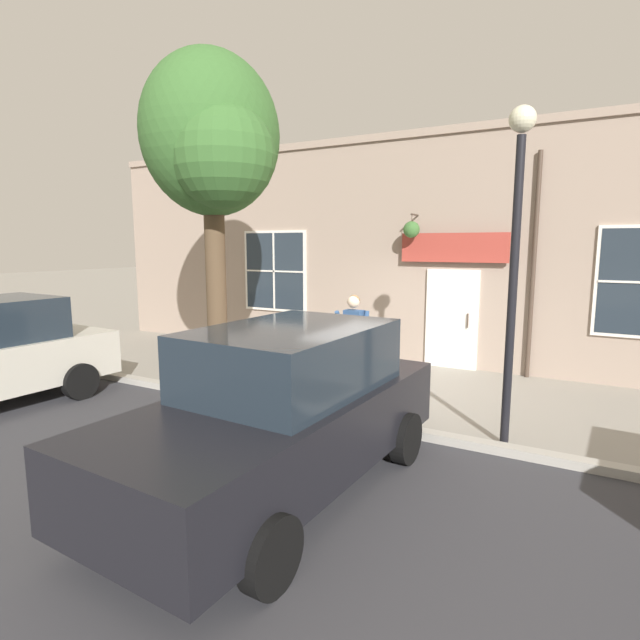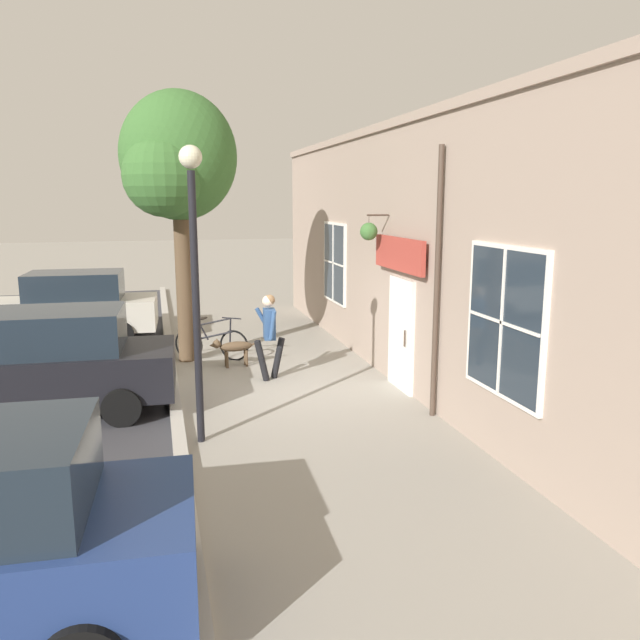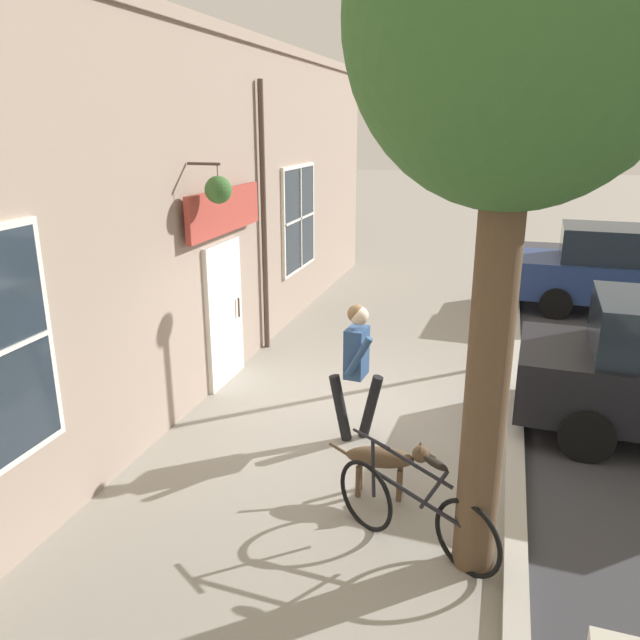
% 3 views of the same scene
% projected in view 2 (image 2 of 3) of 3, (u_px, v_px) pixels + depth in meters
% --- Properties ---
extents(ground_plane, '(90.00, 90.00, 0.00)m').
position_uv_depth(ground_plane, '(282.00, 388.00, 11.83)').
color(ground_plane, gray).
extents(storefront_facade, '(0.95, 18.00, 5.00)m').
position_uv_depth(storefront_facade, '(401.00, 254.00, 11.93)').
color(storefront_facade, gray).
rests_on(storefront_facade, ground_plane).
extents(pedestrian_walking, '(0.65, 0.57, 1.71)m').
position_uv_depth(pedestrian_walking, '(269.00, 329.00, 12.24)').
color(pedestrian_walking, black).
rests_on(pedestrian_walking, ground_plane).
extents(dog_on_leash, '(1.11, 0.30, 0.64)m').
position_uv_depth(dog_on_leash, '(233.00, 347.00, 13.28)').
color(dog_on_leash, brown).
rests_on(dog_on_leash, ground_plane).
extents(street_tree_by_curb, '(2.43, 2.42, 5.76)m').
position_uv_depth(street_tree_by_curb, '(175.00, 163.00, 12.94)').
color(street_tree_by_curb, brown).
rests_on(street_tree_by_curb, ground_plane).
extents(leaning_bicycle, '(1.58, 0.80, 1.01)m').
position_uv_depth(leaning_bicycle, '(211.00, 343.00, 13.90)').
color(leaning_bicycle, black).
rests_on(leaning_bicycle, ground_plane).
extents(parked_car_nearest_curb, '(4.38, 2.09, 1.75)m').
position_uv_depth(parked_car_nearest_curb, '(70.00, 307.00, 15.62)').
color(parked_car_nearest_curb, beige).
rests_on(parked_car_nearest_curb, ground_plane).
extents(parked_car_mid_block, '(4.38, 2.09, 1.75)m').
position_uv_depth(parked_car_mid_block, '(44.00, 363.00, 10.28)').
color(parked_car_mid_block, black).
rests_on(parked_car_mid_block, ground_plane).
extents(street_lamp, '(0.32, 0.32, 4.26)m').
position_uv_depth(street_lamp, '(194.00, 250.00, 8.72)').
color(street_lamp, black).
rests_on(street_lamp, ground_plane).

